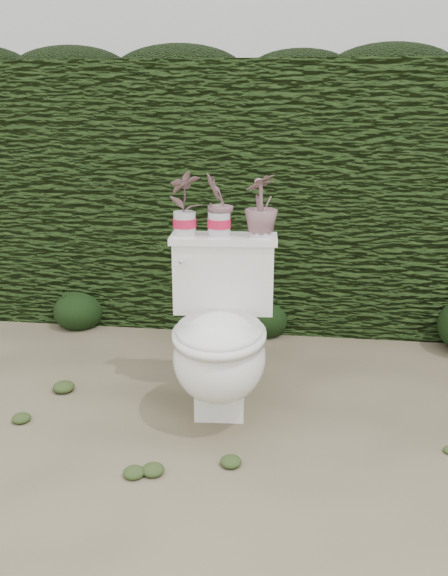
# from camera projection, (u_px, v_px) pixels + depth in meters

# --- Properties ---
(ground) EXTENTS (60.00, 60.00, 0.00)m
(ground) POSITION_uv_depth(u_px,v_px,m) (266.00, 426.00, 2.70)
(ground) COLOR gray
(ground) RESTS_ON ground
(hedge) EXTENTS (8.00, 1.00, 1.60)m
(hedge) POSITION_uv_depth(u_px,v_px,m) (285.00, 193.00, 3.98)
(hedge) COLOR #273E14
(hedge) RESTS_ON ground
(house_wall) EXTENTS (8.00, 3.50, 4.00)m
(house_wall) POSITION_uv_depth(u_px,v_px,m) (349.00, 48.00, 7.71)
(house_wall) COLOR silver
(house_wall) RESTS_ON ground
(toilet) EXTENTS (0.51, 0.71, 0.78)m
(toilet) POSITION_uv_depth(u_px,v_px,m) (221.00, 338.00, 2.74)
(toilet) COLOR white
(toilet) RESTS_ON ground
(potted_plant_left) EXTENTS (0.18, 0.18, 0.29)m
(potted_plant_left) POSITION_uv_depth(u_px,v_px,m) (184.00, 205.00, 2.81)
(potted_plant_left) COLOR #216D2E
(potted_plant_left) RESTS_ON toilet
(potted_plant_center) EXTENTS (0.15, 0.17, 0.28)m
(potted_plant_center) POSITION_uv_depth(u_px,v_px,m) (219.00, 206.00, 2.80)
(potted_plant_center) COLOR #216D2E
(potted_plant_center) RESTS_ON toilet
(potted_plant_right) EXTENTS (0.21, 0.21, 0.27)m
(potted_plant_right) POSITION_uv_depth(u_px,v_px,m) (261.00, 207.00, 2.79)
(potted_plant_right) COLOR #216D2E
(potted_plant_right) RESTS_ON toilet
(liriope_clump_1) EXTENTS (0.32, 0.32, 0.25)m
(liriope_clump_1) POSITION_uv_depth(u_px,v_px,m) (78.00, 306.00, 3.86)
(liriope_clump_1) COLOR black
(liriope_clump_1) RESTS_ON ground
(liriope_clump_2) EXTENTS (0.30, 0.30, 0.24)m
(liriope_clump_2) POSITION_uv_depth(u_px,v_px,m) (263.00, 314.00, 3.74)
(liriope_clump_2) COLOR black
(liriope_clump_2) RESTS_ON ground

